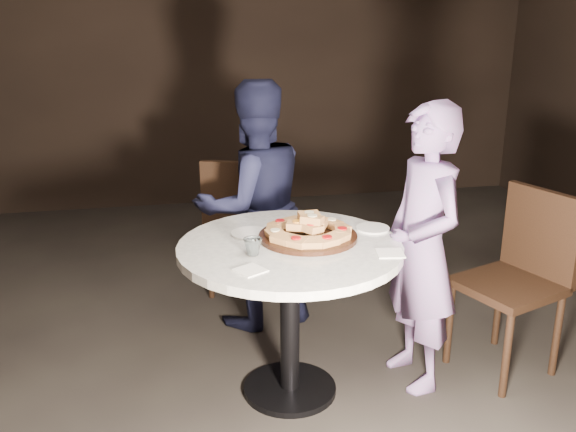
{
  "coord_description": "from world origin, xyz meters",
  "views": [
    {
      "loc": [
        -0.71,
        -2.91,
        1.94
      ],
      "look_at": [
        -0.13,
        0.02,
        0.96
      ],
      "focal_mm": 40.0,
      "sensor_mm": 36.0,
      "label": 1
    }
  ],
  "objects_px": {
    "table": "(290,273)",
    "water_glass": "(253,247)",
    "focaccia_pile": "(308,228)",
    "diner_teal": "(422,249)",
    "diner_navy": "(253,206)",
    "chair_right": "(522,269)",
    "serving_board": "(308,236)",
    "chair_far": "(240,217)"
  },
  "relations": [
    {
      "from": "chair_far",
      "to": "diner_navy",
      "type": "distance_m",
      "value": 0.46
    },
    {
      "from": "water_glass",
      "to": "diner_navy",
      "type": "xyz_separation_m",
      "value": [
        0.14,
        0.95,
        -0.1
      ]
    },
    {
      "from": "water_glass",
      "to": "chair_far",
      "type": "xyz_separation_m",
      "value": [
        0.11,
        1.36,
        -0.3
      ]
    },
    {
      "from": "table",
      "to": "diner_navy",
      "type": "xyz_separation_m",
      "value": [
        -0.06,
        0.85,
        0.09
      ]
    },
    {
      "from": "chair_far",
      "to": "focaccia_pile",
      "type": "bearing_deg",
      "value": 117.56
    },
    {
      "from": "serving_board",
      "to": "chair_far",
      "type": "relative_size",
      "value": 0.5
    },
    {
      "from": "water_glass",
      "to": "chair_right",
      "type": "bearing_deg",
      "value": 5.27
    },
    {
      "from": "focaccia_pile",
      "to": "diner_teal",
      "type": "xyz_separation_m",
      "value": [
        0.59,
        -0.06,
        -0.13
      ]
    },
    {
      "from": "focaccia_pile",
      "to": "water_glass",
      "type": "height_order",
      "value": "focaccia_pile"
    },
    {
      "from": "water_glass",
      "to": "chair_far",
      "type": "relative_size",
      "value": 0.09
    },
    {
      "from": "diner_teal",
      "to": "diner_navy",
      "type": "bearing_deg",
      "value": -146.0
    },
    {
      "from": "diner_navy",
      "to": "diner_teal",
      "type": "xyz_separation_m",
      "value": [
        0.75,
        -0.85,
        -0.01
      ]
    },
    {
      "from": "table",
      "to": "water_glass",
      "type": "height_order",
      "value": "water_glass"
    },
    {
      "from": "water_glass",
      "to": "diner_teal",
      "type": "distance_m",
      "value": 0.9
    },
    {
      "from": "water_glass",
      "to": "chair_right",
      "type": "relative_size",
      "value": 0.09
    },
    {
      "from": "table",
      "to": "focaccia_pile",
      "type": "bearing_deg",
      "value": 30.78
    },
    {
      "from": "table",
      "to": "focaccia_pile",
      "type": "relative_size",
      "value": 3.11
    },
    {
      "from": "chair_right",
      "to": "diner_teal",
      "type": "height_order",
      "value": "diner_teal"
    },
    {
      "from": "serving_board",
      "to": "diner_navy",
      "type": "height_order",
      "value": "diner_navy"
    },
    {
      "from": "focaccia_pile",
      "to": "chair_far",
      "type": "height_order",
      "value": "chair_far"
    },
    {
      "from": "water_glass",
      "to": "diner_teal",
      "type": "height_order",
      "value": "diner_teal"
    },
    {
      "from": "chair_far",
      "to": "diner_teal",
      "type": "height_order",
      "value": "diner_teal"
    },
    {
      "from": "table",
      "to": "diner_navy",
      "type": "distance_m",
      "value": 0.85
    },
    {
      "from": "focaccia_pile",
      "to": "chair_right",
      "type": "xyz_separation_m",
      "value": [
        1.19,
        -0.03,
        -0.31
      ]
    },
    {
      "from": "table",
      "to": "water_glass",
      "type": "distance_m",
      "value": 0.3
    },
    {
      "from": "chair_far",
      "to": "diner_navy",
      "type": "bearing_deg",
      "value": 112.6
    },
    {
      "from": "serving_board",
      "to": "diner_teal",
      "type": "distance_m",
      "value": 0.6
    },
    {
      "from": "table",
      "to": "focaccia_pile",
      "type": "xyz_separation_m",
      "value": [
        0.11,
        0.06,
        0.21
      ]
    },
    {
      "from": "chair_far",
      "to": "serving_board",
      "type": "bearing_deg",
      "value": 117.51
    },
    {
      "from": "focaccia_pile",
      "to": "diner_navy",
      "type": "relative_size",
      "value": 0.29
    },
    {
      "from": "water_glass",
      "to": "diner_navy",
      "type": "bearing_deg",
      "value": 81.77
    },
    {
      "from": "serving_board",
      "to": "water_glass",
      "type": "xyz_separation_m",
      "value": [
        -0.3,
        -0.17,
        0.03
      ]
    },
    {
      "from": "focaccia_pile",
      "to": "diner_teal",
      "type": "relative_size",
      "value": 0.29
    },
    {
      "from": "chair_far",
      "to": "chair_right",
      "type": "height_order",
      "value": "chair_right"
    },
    {
      "from": "table",
      "to": "chair_right",
      "type": "distance_m",
      "value": 1.3
    },
    {
      "from": "chair_far",
      "to": "chair_right",
      "type": "relative_size",
      "value": 0.98
    },
    {
      "from": "serving_board",
      "to": "chair_right",
      "type": "distance_m",
      "value": 1.22
    },
    {
      "from": "serving_board",
      "to": "chair_right",
      "type": "height_order",
      "value": "chair_right"
    },
    {
      "from": "table",
      "to": "chair_far",
      "type": "xyz_separation_m",
      "value": [
        -0.09,
        1.26,
        -0.11
      ]
    },
    {
      "from": "table",
      "to": "focaccia_pile",
      "type": "height_order",
      "value": "focaccia_pile"
    },
    {
      "from": "water_glass",
      "to": "chair_right",
      "type": "xyz_separation_m",
      "value": [
        1.49,
        0.14,
        -0.29
      ]
    },
    {
      "from": "chair_right",
      "to": "diner_teal",
      "type": "xyz_separation_m",
      "value": [
        -0.6,
        -0.04,
        0.18
      ]
    }
  ]
}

